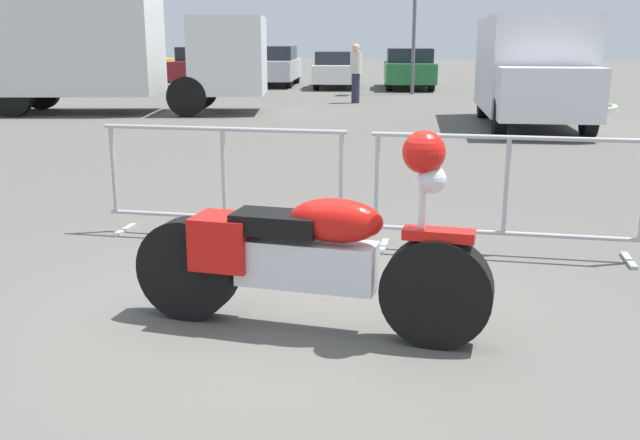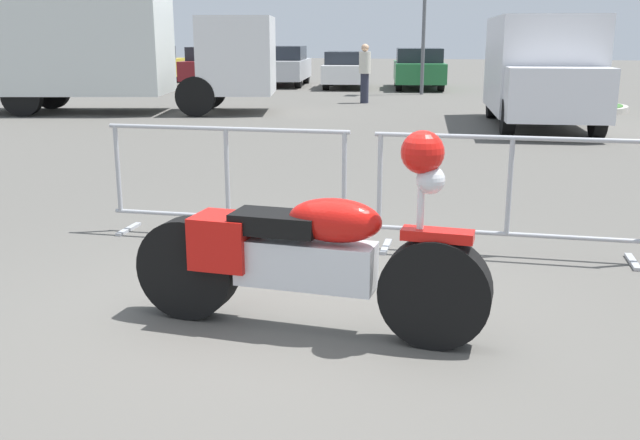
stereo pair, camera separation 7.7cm
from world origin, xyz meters
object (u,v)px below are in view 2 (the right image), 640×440
Objects in this scene: pedestrian at (365,71)px; crowd_barrier_far at (509,194)px; crowd_barrier_near at (227,181)px; box_truck at (102,47)px; delivery_van at (541,68)px; parked_car_silver at (283,66)px; parked_car_white at (346,69)px; motorcycle at (305,255)px; parked_car_yellow at (149,65)px; parked_car_maroon at (214,66)px; parked_car_green at (419,68)px.

crowd_barrier_far is at bearing 179.53° from pedestrian.
box_truck reaches higher than crowd_barrier_near.
delivery_van is 14.59m from parked_car_silver.
parked_car_silver is 1.13× the size of parked_car_white.
delivery_van reaches higher than parked_car_silver.
motorcycle is 1.42× the size of pedestrian.
parked_car_yellow is (-12.51, 22.60, 0.26)m from motorcycle.
parked_car_yellow is 11.63m from pedestrian.
parked_car_green is (8.10, 0.08, -0.01)m from parked_car_maroon.
delivery_van is at bearing -149.68° from pedestrian.
parked_car_yellow is at bearing 123.85° from crowd_barrier_far.
parked_car_silver reaches higher than parked_car_yellow.
delivery_van reaches higher than crowd_barrier_far.
crowd_barrier_near is 10.57m from delivery_van.
crowd_barrier_far is 22.95m from parked_car_silver.
parked_car_maroon is 1.11× the size of parked_car_white.
parked_car_yellow is (-3.94, 10.23, -0.86)m from box_truck.
parked_car_yellow is 2.71m from parked_car_maroon.
box_truck is 12.63m from parked_car_green.
pedestrian reaches higher than parked_car_yellow.
delivery_van is (3.35, 10.00, 0.68)m from crowd_barrier_near.
pedestrian reaches higher than parked_car_white.
parked_car_white is 2.71m from parked_car_green.
parked_car_yellow is 10.81m from parked_car_green.
crowd_barrier_near is at bearing 180.00° from crowd_barrier_far.
parked_car_silver is at bearing 18.00° from pedestrian.
parked_car_white is at bearing -100.44° from parked_car_maroon.
parked_car_yellow is (-11.21, 20.59, 0.21)m from crowd_barrier_near.
crowd_barrier_far is 0.52× the size of parked_car_green.
delivery_van is 6.48m from pedestrian.
crowd_barrier_far is at bearing -160.79° from parked_car_maroon.
parked_car_maroon is 5.40m from parked_car_white.
parked_car_green is at bearing -97.07° from parked_car_yellow.
parked_car_green is at bearing -98.30° from parked_car_maroon.
parked_car_maroon is at bearing -137.97° from delivery_van.
parked_car_maroon is (-1.24, 10.49, -0.87)m from box_truck.
crowd_barrier_near is 20.93m from parked_car_white.
crowd_barrier_near is 1.40× the size of pedestrian.
box_truck is 7.32m from pedestrian.
box_truck reaches higher than parked_car_yellow.
box_truck is 1.70× the size of parked_car_yellow.
parked_car_silver is (-5.81, 21.35, 0.22)m from crowd_barrier_near.
parked_car_yellow is at bearing 97.58° from box_truck.
crowd_barrier_far is 15.03m from pedestrian.
delivery_van is 1.09× the size of parked_car_silver.
parked_car_silver is (-8.41, 21.35, 0.22)m from crowd_barrier_far.
delivery_van is 18.01m from parked_car_yellow.
box_truck is at bearing 138.19° from parked_car_green.
parked_car_silver is 2.81× the size of pedestrian.
motorcycle is 1.01× the size of crowd_barrier_far.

